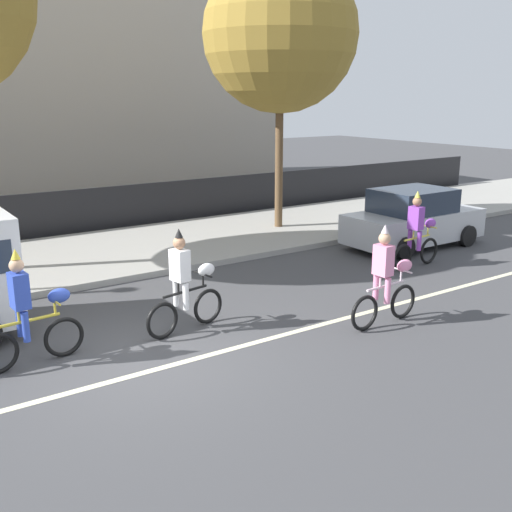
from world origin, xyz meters
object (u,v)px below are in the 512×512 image
parade_cyclist_purple (418,234)px  parked_car_silver (413,219)px  parade_cyclist_zebra (186,286)px  parade_cyclist_cobalt (29,315)px  parade_cyclist_pink (386,281)px

parade_cyclist_purple → parked_car_silver: (1.55, 1.51, -0.06)m
parade_cyclist_purple → parade_cyclist_zebra: bearing=-175.6°
parade_cyclist_cobalt → parked_car_silver: 11.06m
parade_cyclist_zebra → parade_cyclist_pink: bearing=-29.1°
parade_cyclist_zebra → parade_cyclist_pink: same height
parked_car_silver → parade_cyclist_pink: bearing=-142.8°
parade_cyclist_cobalt → parade_cyclist_pink: same height
parade_cyclist_pink → parade_cyclist_purple: (3.46, 2.29, 0.00)m
parade_cyclist_zebra → parade_cyclist_purple: bearing=4.4°
parade_cyclist_cobalt → parade_cyclist_zebra: (2.68, -0.09, 0.00)m
parade_cyclist_purple → parked_car_silver: 2.16m
parade_cyclist_zebra → parked_car_silver: bearing=13.8°
parade_cyclist_zebra → parade_cyclist_cobalt: bearing=178.0°
parade_cyclist_zebra → parked_car_silver: size_ratio=0.47×
parade_cyclist_zebra → parade_cyclist_purple: (6.66, 0.51, 0.00)m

